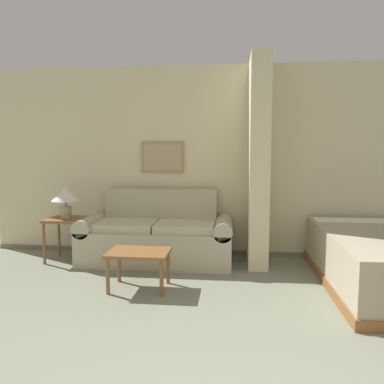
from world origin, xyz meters
The scene contains 6 objects.
wall_back centered at (0.00, 4.22, 1.29)m, with size 7.18×0.16×2.60m.
wall_partition_pillar centered at (0.18, 3.79, 1.30)m, with size 0.24×0.74×2.60m.
couch centered at (-1.11, 3.74, 0.33)m, with size 1.96×0.84×0.93m.
coffee_table centered at (-1.10, 2.72, 0.35)m, with size 0.63×0.46×0.40m.
side_table centered at (-2.32, 3.65, 0.48)m, with size 0.48×0.48×0.57m.
table_lamp centered at (-2.32, 3.65, 0.86)m, with size 0.36×0.36×0.42m.
Camera 1 is at (-0.14, -1.00, 1.41)m, focal length 35.00 mm.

